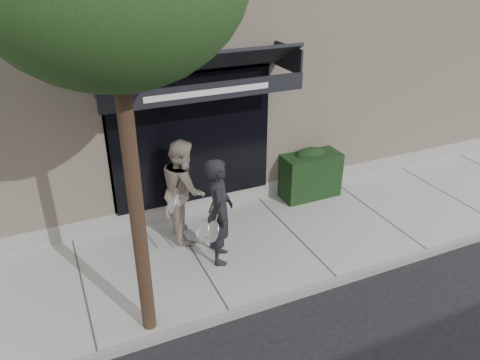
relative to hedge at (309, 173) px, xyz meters
name	(u,v)px	position (x,y,z in m)	size (l,w,h in m)	color
ground	(293,238)	(-1.10, -1.25, -0.66)	(80.00, 80.00, 0.00)	black
sidewalk	(293,235)	(-1.10, -1.25, -0.60)	(20.00, 3.00, 0.12)	#A2A39D
curb	(338,281)	(-1.10, -2.80, -0.59)	(20.00, 0.10, 0.14)	gray
building_facade	(202,51)	(-1.11, 3.71, 2.08)	(14.30, 8.04, 5.64)	beige
hedge	(309,173)	(0.00, 0.00, 0.00)	(1.30, 0.70, 1.14)	black
pedestrian_front	(219,211)	(-2.72, -1.43, 0.44)	(0.88, 0.96, 1.97)	black
pedestrian_back	(184,189)	(-3.03, -0.43, 0.45)	(0.86, 1.05, 1.98)	#B19E8D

